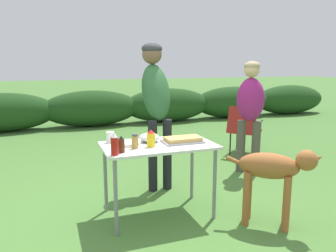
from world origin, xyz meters
name	(u,v)px	position (x,y,z in m)	size (l,w,h in m)	color
ground_plane	(159,214)	(0.00, 0.00, 0.00)	(60.00, 60.00, 0.00)	#477533
shrub_hedge	(92,108)	(0.00, 5.18, 0.44)	(14.40, 0.90, 0.88)	#1E4219
folding_table	(158,152)	(0.00, 0.00, 0.66)	(1.10, 0.64, 0.74)	silver
food_tray	(183,140)	(0.25, -0.02, 0.77)	(0.40, 0.23, 0.06)	#9E9EA3
plate_stack	(128,143)	(-0.29, 0.09, 0.75)	(0.26, 0.26, 0.03)	white
mixing_bowl	(149,137)	(-0.06, 0.13, 0.79)	(0.21, 0.21, 0.09)	silver
paper_cup_stack	(110,137)	(-0.43, 0.23, 0.80)	(0.08, 0.08, 0.11)	white
ketchup_bottle	(115,144)	(-0.48, -0.24, 0.84)	(0.07, 0.07, 0.20)	red
spice_jar	(135,141)	(-0.26, -0.07, 0.81)	(0.06, 0.06, 0.14)	#B2893D
mustard_bottle	(151,139)	(-0.10, -0.07, 0.82)	(0.08, 0.08, 0.17)	yellow
bbq_sauce_bottle	(121,144)	(-0.41, -0.17, 0.81)	(0.06, 0.06, 0.15)	#562314
standing_person_in_red_jacket	(156,96)	(0.23, 0.77, 1.14)	(0.36, 0.51, 1.77)	black
standing_person_in_navy_coat	(250,106)	(1.62, 0.83, 0.95)	(0.46, 0.45, 1.56)	#4C473D
dog	(274,171)	(0.93, -0.59, 0.54)	(0.71, 0.61, 0.77)	#9E5B2D
camp_chair_green_behind_table	(244,127)	(2.07, 1.65, 0.47)	(0.75, 0.74, 0.83)	maroon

